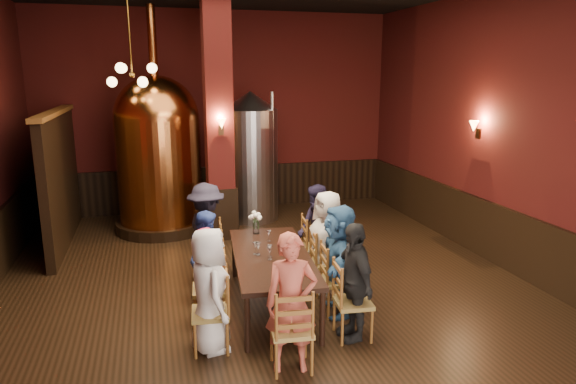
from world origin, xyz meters
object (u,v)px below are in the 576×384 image
object	(u,v)px
person_0	(209,290)
steel_vessel	(251,157)
dining_table	(272,259)
copper_kettle	(159,152)
rose_vase	(256,219)
person_1	(209,276)
person_2	(208,256)

from	to	relation	value
person_0	steel_vessel	bearing A→B (deg)	-23.84
dining_table	person_0	xyz separation A→B (m)	(-0.94, -0.91, 0.04)
copper_kettle	rose_vase	xyz separation A→B (m)	(1.32, -3.10, -0.62)
rose_vase	dining_table	bearing A→B (deg)	-89.04
person_1	copper_kettle	distance (m)	4.43
dining_table	steel_vessel	world-z (taller)	steel_vessel
person_1	person_0	bearing A→B (deg)	166.12
person_2	rose_vase	bearing A→B (deg)	-51.13
dining_table	person_1	xyz separation A→B (m)	(-0.88, -0.24, -0.05)
dining_table	copper_kettle	size ratio (longest dim) A/B	0.57
steel_vessel	rose_vase	xyz separation A→B (m)	(-0.60, -3.37, -0.40)
person_0	steel_vessel	world-z (taller)	steel_vessel
person_2	person_1	bearing A→B (deg)	178.56
person_0	rose_vase	size ratio (longest dim) A/B	4.16
dining_table	copper_kettle	world-z (taller)	copper_kettle
person_2	rose_vase	distance (m)	1.02
person_2	person_0	bearing A→B (deg)	178.56
person_1	copper_kettle	bearing A→B (deg)	-2.08
person_0	person_1	size ratio (longest dim) A/B	1.15
person_1	rose_vase	xyz separation A→B (m)	(0.86, 1.21, 0.34)
person_1	steel_vessel	xyz separation A→B (m)	(1.46, 4.58, 0.75)
steel_vessel	copper_kettle	bearing A→B (deg)	-171.81
person_2	copper_kettle	bearing A→B (deg)	12.47
person_0	rose_vase	world-z (taller)	person_0
copper_kettle	dining_table	bearing A→B (deg)	-71.73
rose_vase	person_2	bearing A→B (deg)	-145.37
person_2	steel_vessel	world-z (taller)	steel_vessel
copper_kettle	steel_vessel	world-z (taller)	copper_kettle
steel_vessel	dining_table	bearing A→B (deg)	-97.67
person_1	copper_kettle	size ratio (longest dim) A/B	0.29
dining_table	person_0	world-z (taller)	person_0
person_1	person_2	bearing A→B (deg)	-13.88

